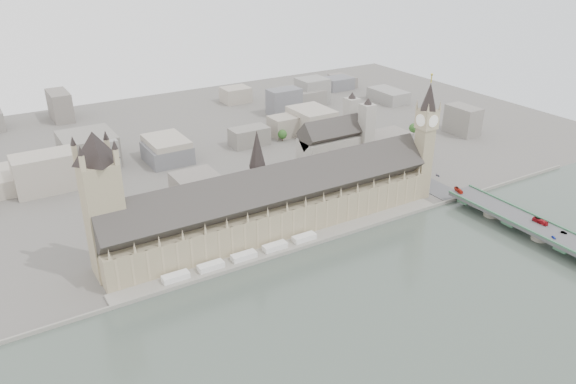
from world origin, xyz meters
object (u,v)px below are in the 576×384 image
victoria_tower (102,199)px  red_bus_south (540,221)px  elizabeth_tower (426,133)px  car_blue (554,237)px  westminster_bridge (532,230)px  car_approach (438,176)px  westminster_abbey (336,145)px  red_bus_north (458,190)px  palace_of_westminster (274,204)px  car_silver (564,233)px

victoria_tower → red_bus_south: (288.85, -115.82, -43.30)m
elizabeth_tower → car_blue: size_ratio=26.72×
westminster_bridge → car_approach: bearing=87.8°
victoria_tower → westminster_abbey: bearing=16.5°
elizabeth_tower → red_bus_north: (18.79, -26.22, -46.36)m
palace_of_westminster → car_approach: (165.94, -5.06, -11.79)m
westminster_abbey → car_approach: bearing=-55.6°
westminster_abbey → red_bus_north: (45.86, -113.22, -13.35)m
car_silver → car_blue: bearing=160.6°
palace_of_westminster → car_silver: 211.95m
palace_of_westminster → westminster_bridge: (162.00, -107.20, -17.58)m
westminster_bridge → westminster_abbey: westminster_abbey is taller
westminster_bridge → car_approach: 102.38m
car_silver → red_bus_south: bearing=71.5°
elizabeth_tower → car_silver: bearing=-75.5°
palace_of_westminster → car_approach: palace_of_westminster is taller
red_bus_north → palace_of_westminster: bearing=-175.2°
westminster_bridge → car_approach: (3.94, 102.14, 5.79)m
westminster_abbey → car_blue: 209.79m
car_approach → palace_of_westminster: bearing=-178.8°
palace_of_westminster → elizabeth_tower: (138.00, -11.70, 35.38)m
westminster_abbey → car_silver: (57.21, -203.81, -14.12)m
car_blue → car_approach: (10.21, 124.10, -0.02)m
westminster_abbey → car_approach: (55.01, -80.36, -14.17)m
victoria_tower → car_blue: 312.16m
palace_of_westminster → car_blue: palace_of_westminster is taller
elizabeth_tower → westminster_bridge: bearing=-75.9°
red_bus_north → car_silver: size_ratio=2.45×
car_silver → car_approach: bearing=68.6°
car_approach → elizabeth_tower: bearing=-163.7°
car_silver → palace_of_westminster: bearing=120.2°
westminster_bridge → red_bus_north: 69.79m
palace_of_westminster → elizabeth_tower: size_ratio=2.47×
victoria_tower → westminster_abbey: size_ratio=1.47×
red_bus_south → car_blue: red_bus_south is taller
elizabeth_tower → red_bus_south: elizabeth_tower is taller
car_blue → westminster_abbey: bearing=122.7°
palace_of_westminster → car_silver: size_ratio=61.00×
elizabeth_tower → car_approach: size_ratio=23.58×
palace_of_westminster → car_approach: size_ratio=58.14×
car_silver → victoria_tower: bearing=132.7°
westminster_bridge → elizabeth_tower: bearing=104.1°
elizabeth_tower → westminster_bridge: (24.00, -95.50, -52.96)m
palace_of_westminster → car_silver: bearing=-37.4°
palace_of_westminster → westminster_abbey: 134.09m
palace_of_westminster → westminster_abbey: westminster_abbey is taller
victoria_tower → car_blue: victoria_tower is taller
palace_of_westminster → victoria_tower: (-122.00, 6.30, 32.50)m
red_bus_north → westminster_abbey: bearing=130.5°
victoria_tower → red_bus_north: victoria_tower is taller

